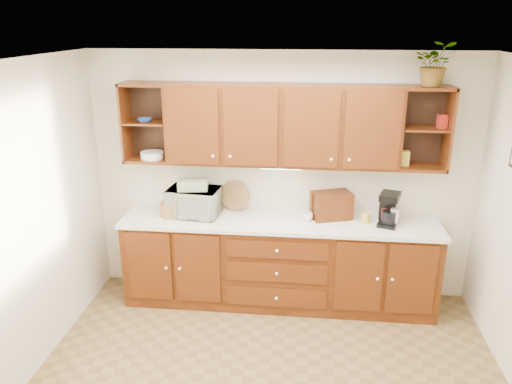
% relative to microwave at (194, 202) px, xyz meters
% --- Properties ---
extents(ceiling, '(4.00, 4.00, 0.00)m').
position_rel_microwave_xyz_m(ceiling, '(0.89, -1.49, 1.51)').
color(ceiling, white).
rests_on(ceiling, back_wall).
extents(back_wall, '(4.00, 0.00, 4.00)m').
position_rel_microwave_xyz_m(back_wall, '(0.89, 0.26, 0.21)').
color(back_wall, beige).
rests_on(back_wall, floor).
extents(left_wall, '(0.00, 3.50, 3.50)m').
position_rel_microwave_xyz_m(left_wall, '(-1.11, -1.49, 0.21)').
color(left_wall, beige).
rests_on(left_wall, floor).
extents(base_cabinets, '(3.20, 0.60, 0.90)m').
position_rel_microwave_xyz_m(base_cabinets, '(0.89, -0.04, -0.64)').
color(base_cabinets, '#361706').
rests_on(base_cabinets, floor).
extents(countertop, '(3.24, 0.64, 0.04)m').
position_rel_microwave_xyz_m(countertop, '(0.89, -0.05, -0.17)').
color(countertop, white).
rests_on(countertop, base_cabinets).
extents(upper_cabinets, '(3.20, 0.33, 0.80)m').
position_rel_microwave_xyz_m(upper_cabinets, '(0.90, 0.10, 0.81)').
color(upper_cabinets, '#361706').
rests_on(upper_cabinets, back_wall).
extents(undercabinet_light, '(0.40, 0.05, 0.02)m').
position_rel_microwave_xyz_m(undercabinet_light, '(0.89, 0.05, 0.38)').
color(undercabinet_light, white).
rests_on(undercabinet_light, upper_cabinets).
extents(wicker_basket, '(0.26, 0.26, 0.15)m').
position_rel_microwave_xyz_m(wicker_basket, '(-0.23, -0.05, -0.07)').
color(wicker_basket, olive).
rests_on(wicker_basket, countertop).
extents(microwave, '(0.56, 0.41, 0.29)m').
position_rel_microwave_xyz_m(microwave, '(0.00, 0.00, 0.00)').
color(microwave, beige).
rests_on(microwave, countertop).
extents(towel_stack, '(0.33, 0.26, 0.09)m').
position_rel_microwave_xyz_m(towel_stack, '(0.00, 0.00, 0.19)').
color(towel_stack, '#C7CA5F').
rests_on(towel_stack, microwave).
extents(wine_bottle, '(0.08, 0.08, 0.33)m').
position_rel_microwave_xyz_m(wine_bottle, '(0.09, -0.02, 0.02)').
color(wine_bottle, black).
rests_on(wine_bottle, countertop).
extents(woven_tray, '(0.33, 0.16, 0.32)m').
position_rel_microwave_xyz_m(woven_tray, '(0.40, 0.20, -0.14)').
color(woven_tray, olive).
rests_on(woven_tray, countertop).
extents(bread_box, '(0.45, 0.36, 0.27)m').
position_rel_microwave_xyz_m(bread_box, '(1.42, 0.08, -0.01)').
color(bread_box, '#361706').
rests_on(bread_box, countertop).
extents(mug_tree, '(0.21, 0.23, 0.28)m').
position_rel_microwave_xyz_m(mug_tree, '(1.22, 0.04, -0.10)').
color(mug_tree, '#361706').
rests_on(mug_tree, countertop).
extents(canister_red, '(0.11, 0.11, 0.15)m').
position_rel_microwave_xyz_m(canister_red, '(1.97, -0.00, -0.07)').
color(canister_red, '#A52418').
rests_on(canister_red, countertop).
extents(canister_white, '(0.11, 0.11, 0.17)m').
position_rel_microwave_xyz_m(canister_white, '(2.03, -0.05, -0.06)').
color(canister_white, white).
rests_on(canister_white, countertop).
extents(canister_yellow, '(0.12, 0.12, 0.10)m').
position_rel_microwave_xyz_m(canister_yellow, '(1.76, -0.01, -0.09)').
color(canister_yellow, gold).
rests_on(canister_yellow, countertop).
extents(coffee_maker, '(0.24, 0.28, 0.33)m').
position_rel_microwave_xyz_m(coffee_maker, '(1.97, -0.04, 0.02)').
color(coffee_maker, black).
rests_on(coffee_maker, countertop).
extents(bowl_stack, '(0.18, 0.18, 0.04)m').
position_rel_microwave_xyz_m(bowl_stack, '(-0.48, 0.07, 0.83)').
color(bowl_stack, navy).
rests_on(bowl_stack, upper_cabinets).
extents(plate_stack, '(0.29, 0.29, 0.07)m').
position_rel_microwave_xyz_m(plate_stack, '(-0.44, 0.08, 0.47)').
color(plate_stack, white).
rests_on(plate_stack, upper_cabinets).
extents(pantry_box_yellow, '(0.09, 0.07, 0.15)m').
position_rel_microwave_xyz_m(pantry_box_yellow, '(2.10, 0.08, 0.51)').
color(pantry_box_yellow, gold).
rests_on(pantry_box_yellow, upper_cabinets).
extents(pantry_box_red, '(0.10, 0.09, 0.13)m').
position_rel_microwave_xyz_m(pantry_box_red, '(2.41, 0.09, 0.88)').
color(pantry_box_red, '#A52418').
rests_on(pantry_box_red, upper_cabinets).
extents(potted_plant, '(0.41, 0.37, 0.41)m').
position_rel_microwave_xyz_m(potted_plant, '(2.28, 0.06, 1.41)').
color(potted_plant, '#999999').
rests_on(potted_plant, upper_cabinets).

